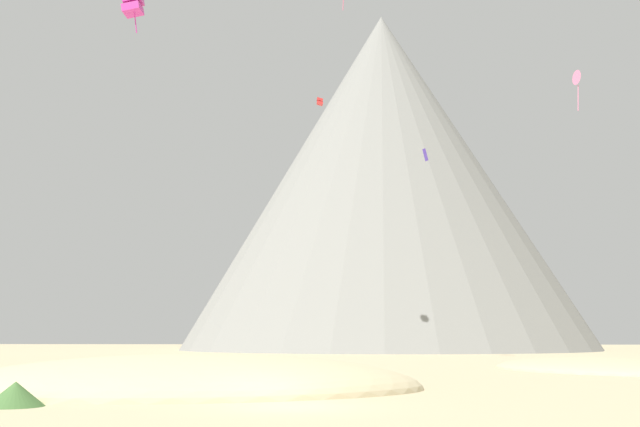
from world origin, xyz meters
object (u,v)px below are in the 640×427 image
Objects in this scene: kite_pink_mid at (577,79)px; kite_red_high at (320,102)px; bush_low_patch at (15,394)px; kite_indigo_mid at (425,155)px; bush_ridge_crest at (227,372)px; kite_magenta_high at (133,5)px; rock_massif at (386,181)px; bush_mid_center at (149,377)px.

kite_red_high is at bearing 35.35° from kite_pink_mid.
kite_indigo_mid reaches higher than bush_low_patch.
bush_ridge_crest is 28.18m from kite_magenta_high.
bush_ridge_crest is 0.72× the size of kite_magenta_high.
rock_massif is 72.23m from kite_pink_mid.
bush_low_patch is at bearing 125.65° from kite_pink_mid.
kite_red_high is (4.45, 46.58, 29.57)m from bush_mid_center.
kite_magenta_high is (-8.98, 6.65, 25.86)m from bush_ridge_crest.
kite_indigo_mid is (16.94, 53.41, 21.33)m from bush_low_patch.
bush_mid_center is (-2.63, -5.88, 0.01)m from bush_ridge_crest.
kite_magenta_high is at bearing 156.21° from kite_red_high.
kite_indigo_mid reaches higher than bush_ridge_crest.
bush_low_patch is at bearing -100.02° from bush_ridge_crest.
rock_massif reaches higher than bush_mid_center.
bush_mid_center is at bearing 116.00° from kite_pink_mid.
kite_magenta_high is (-22.74, -28.76, 4.40)m from kite_indigo_mid.
rock_massif is 71.26× the size of kite_indigo_mid.
kite_red_high is at bearing -98.95° from rock_massif.
rock_massif reaches higher than kite_red_high.
rock_massif is (9.91, 92.13, 30.91)m from bush_ridge_crest.
bush_mid_center is (0.54, 12.11, -0.12)m from bush_low_patch.
kite_pink_mid is at bearing 43.77° from bush_mid_center.
kite_pink_mid is at bearing -76.60° from rock_massif.
kite_magenta_high is at bearing -102.47° from rock_massif.
kite_pink_mid is 4.19× the size of kite_red_high.
kite_indigo_mid is 36.93m from kite_magenta_high.
bush_mid_center is at bearing 179.91° from kite_indigo_mid.
kite_pink_mid reaches higher than bush_mid_center.
bush_low_patch is 1.78× the size of bush_mid_center.
rock_massif reaches higher than bush_ridge_crest.
rock_massif is at bearing 82.70° from bush_mid_center.
bush_mid_center is 0.37× the size of kite_magenta_high.
kite_indigo_mid is at bearing 68.77° from bush_ridge_crest.
bush_mid_center is at bearing -97.30° from rock_massif.
kite_magenta_high is (-6.35, 12.53, 25.85)m from bush_mid_center.
kite_red_high reaches higher than bush_low_patch.
kite_pink_mid is (29.22, 28.00, 24.82)m from bush_mid_center.
rock_massif is at bearing -4.38° from kite_pink_mid.
rock_massif is at bearing 83.86° from bush_ridge_crest.
rock_massif is at bearing -13.71° from kite_magenta_high.
rock_massif reaches higher than bush_low_patch.
rock_massif is 25.28× the size of kite_pink_mid.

